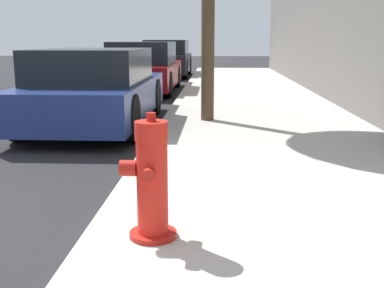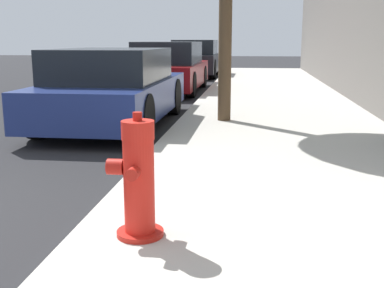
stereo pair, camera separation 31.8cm
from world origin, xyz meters
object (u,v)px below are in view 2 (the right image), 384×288
at_px(parked_car_near, 114,88).
at_px(parked_car_far, 196,59).
at_px(parked_car_mid, 169,68).
at_px(fire_hydrant, 138,181).

relative_size(parked_car_near, parked_car_far, 1.08).
height_order(parked_car_near, parked_car_far, parked_car_far).
xyz_separation_m(parked_car_near, parked_car_mid, (0.00, 5.34, 0.03)).
height_order(fire_hydrant, parked_car_mid, parked_car_mid).
bearing_deg(fire_hydrant, parked_car_far, 95.47).
relative_size(parked_car_near, parked_car_mid, 0.97).
bearing_deg(parked_car_mid, fire_hydrant, -81.22).
distance_m(parked_car_near, parked_car_mid, 5.34).
bearing_deg(parked_car_far, parked_car_near, -90.33).
height_order(parked_car_mid, parked_car_far, parked_car_far).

